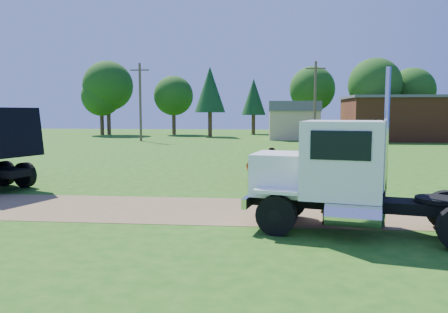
{
  "coord_description": "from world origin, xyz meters",
  "views": [
    {
      "loc": [
        0.43,
        -14.87,
        3.43
      ],
      "look_at": [
        -1.22,
        2.83,
        1.6
      ],
      "focal_mm": 35.0,
      "sensor_mm": 36.0,
      "label": 1
    }
  ],
  "objects": [
    {
      "name": "dirt_track",
      "position": [
        0.0,
        0.0,
        0.01
      ],
      "size": [
        120.0,
        4.2,
        0.01
      ],
      "primitive_type": "cube",
      "color": "brown",
      "rests_on": "ground"
    },
    {
      "name": "tan_shed",
      "position": [
        4.0,
        40.0,
        2.42
      ],
      "size": [
        6.2,
        5.4,
        4.7
      ],
      "color": "tan",
      "rests_on": "ground"
    },
    {
      "name": "white_semi_tractor",
      "position": [
        2.74,
        -2.22,
        1.61
      ],
      "size": [
        7.97,
        4.1,
        4.7
      ],
      "rotation": [
        0.0,
        0.0,
        -0.22
      ],
      "color": "black",
      "rests_on": "ground"
    },
    {
      "name": "ground",
      "position": [
        0.0,
        0.0,
        0.0
      ],
      "size": [
        140.0,
        140.0,
        0.0
      ],
      "primitive_type": "plane",
      "color": "#1E5512",
      "rests_on": "ground"
    },
    {
      "name": "utility_poles",
      "position": [
        6.0,
        35.0,
        4.71
      ],
      "size": [
        42.2,
        0.28,
        9.0
      ],
      "color": "#483629",
      "rests_on": "ground"
    },
    {
      "name": "brick_building",
      "position": [
        18.0,
        40.0,
        2.66
      ],
      "size": [
        15.4,
        10.4,
        5.3
      ],
      "color": "brown",
      "rests_on": "ground"
    },
    {
      "name": "tree_row",
      "position": [
        1.04,
        49.72,
        6.54
      ],
      "size": [
        58.04,
        14.68,
        10.92
      ],
      "color": "#3D2719",
      "rests_on": "ground"
    },
    {
      "name": "spectator_a",
      "position": [
        2.45,
        -1.61,
        0.98
      ],
      "size": [
        0.76,
        0.54,
        1.96
      ],
      "primitive_type": "imported",
      "rotation": [
        0.0,
        0.0,
        0.11
      ],
      "color": "#999999",
      "rests_on": "ground"
    },
    {
      "name": "orange_pickup",
      "position": [
        2.31,
        6.19,
        0.74
      ],
      "size": [
        5.81,
        4.1,
        1.47
      ],
      "primitive_type": "imported",
      "rotation": [
        0.0,
        0.0,
        1.92
      ],
      "color": "red",
      "rests_on": "ground"
    },
    {
      "name": "spectator_b",
      "position": [
        0.75,
        6.94,
        0.82
      ],
      "size": [
        0.81,
        0.64,
        1.64
      ],
      "primitive_type": "imported",
      "rotation": [
        0.0,
        0.0,
        3.12
      ],
      "color": "#999999",
      "rests_on": "ground"
    }
  ]
}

